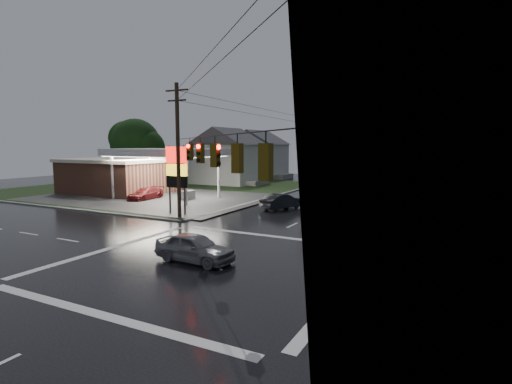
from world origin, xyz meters
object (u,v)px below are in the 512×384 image
at_px(tree_nw_behind, 136,143).
at_px(car_crossing, 195,248).
at_px(gas_station, 126,173).
at_px(house_far, 258,153).
at_px(car_pump, 145,194).
at_px(utility_pole_nw, 178,149).
at_px(utility_pole_se, 354,167).
at_px(pylon_sign, 177,169).
at_px(utility_pole_n, 303,148).
at_px(car_north, 282,201).
at_px(house_near, 228,155).
at_px(tree_ne_near, 504,151).

xyz_separation_m(tree_nw_behind, car_crossing, (32.87, -30.06, -5.43)).
height_order(gas_station, house_far, house_far).
xyz_separation_m(gas_station, car_pump, (6.14, -3.39, -1.87)).
bearing_deg(utility_pole_nw, car_crossing, -48.28).
distance_m(gas_station, utility_pole_se, 45.83).
relative_size(gas_station, utility_pole_nw, 2.38).
bearing_deg(utility_pole_se, pylon_sign, 135.00).
relative_size(pylon_sign, utility_pole_n, 0.57).
distance_m(utility_pole_n, tree_nw_behind, 25.63).
bearing_deg(utility_pole_n, car_pump, -114.82).
bearing_deg(utility_pole_n, tree_nw_behind, -161.79).
height_order(utility_pole_nw, utility_pole_n, utility_pole_nw).
xyz_separation_m(gas_station, utility_pole_n, (16.18, 18.30, 2.92)).
relative_size(gas_station, tree_nw_behind, 2.62).
height_order(utility_pole_se, car_north, utility_pole_se).
xyz_separation_m(pylon_sign, house_far, (-11.45, 37.50, 0.39)).
xyz_separation_m(pylon_sign, utility_pole_nw, (1.00, -1.00, 1.71)).
height_order(pylon_sign, tree_nw_behind, tree_nw_behind).
distance_m(utility_pole_n, house_far, 16.00).
relative_size(pylon_sign, car_pump, 1.29).
bearing_deg(utility_pole_se, car_crossing, 137.99).
distance_m(house_far, car_pump, 32.00).
relative_size(utility_pole_se, tree_nw_behind, 1.10).
height_order(house_near, house_far, same).
distance_m(house_far, car_north, 35.66).
height_order(house_far, tree_nw_behind, tree_nw_behind).
relative_size(utility_pole_nw, house_near, 1.00).
bearing_deg(car_crossing, car_north, 11.47).
distance_m(utility_pole_nw, car_pump, 13.13).
bearing_deg(car_pump, house_near, 91.48).
distance_m(pylon_sign, tree_nw_behind, 30.49).
bearing_deg(tree_ne_near, house_near, 158.24).
relative_size(tree_nw_behind, car_north, 2.23).
distance_m(tree_nw_behind, tree_ne_near, 48.65).
distance_m(utility_pole_se, house_far, 65.55).
height_order(utility_pole_se, house_near, utility_pole_se).
xyz_separation_m(utility_pole_se, tree_ne_near, (4.64, 31.49, -0.16)).
bearing_deg(pylon_sign, car_north, 46.26).
bearing_deg(car_pump, utility_pole_nw, -36.77).
height_order(tree_ne_near, car_pump, tree_ne_near).
distance_m(house_near, car_crossing, 41.39).
height_order(utility_pole_n, house_near, utility_pole_n).
xyz_separation_m(car_crossing, car_pump, (-18.57, 16.37, -0.08)).
distance_m(pylon_sign, car_north, 10.29).
xyz_separation_m(utility_pole_n, tree_ne_near, (23.64, -16.01, 0.09)).
bearing_deg(tree_ne_near, car_pump, -170.41).
bearing_deg(tree_ne_near, house_far, 144.23).
height_order(utility_pole_se, tree_nw_behind, utility_pole_se).
relative_size(utility_pole_nw, tree_nw_behind, 1.10).
distance_m(pylon_sign, utility_pole_n, 27.56).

